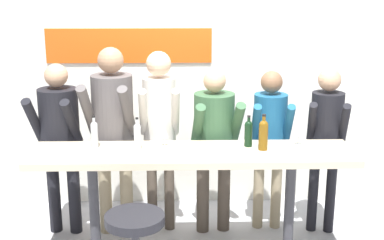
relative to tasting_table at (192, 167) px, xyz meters
The scene contains 14 objects.
back_wall 1.40m from the tasting_table, 90.29° to the left, with size 4.37×0.12×2.59m.
tasting_table is the anchor object (origin of this frame).
person_far_left 1.38m from the tasting_table, 155.61° to the left, with size 0.49×0.59×1.69m.
person_left 0.95m from the tasting_table, 144.11° to the left, with size 0.51×0.63×1.84m.
person_center_left 0.71m from the tasting_table, 116.65° to the left, with size 0.38×0.53×1.80m.
person_center 0.61m from the tasting_table, 67.89° to the left, with size 0.50×0.58×1.63m.
person_center_right 0.99m from the tasting_table, 38.48° to the left, with size 0.40×0.51×1.60m.
person_right 1.40m from the tasting_table, 21.82° to the left, with size 0.43×0.55×1.64m.
wine_bottle_0 0.58m from the tasting_table, 13.81° to the left, with size 0.07×0.07×0.28m.
wine_bottle_1 0.67m from the tasting_table, ahead, with size 0.08×0.08×0.31m.
wine_bottle_2 0.90m from the tasting_table, behind, with size 0.06×0.06×0.29m.
wine_bottle_3 0.54m from the tasting_table, behind, with size 0.06×0.06×0.29m.
wine_glass_0 0.38m from the tasting_table, 150.52° to the left, with size 0.07×0.07×0.18m.
wine_glass_1 0.99m from the tasting_table, ahead, with size 0.07×0.07×0.18m.
Camera 1 is at (-0.11, -4.33, 2.48)m, focal length 50.00 mm.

